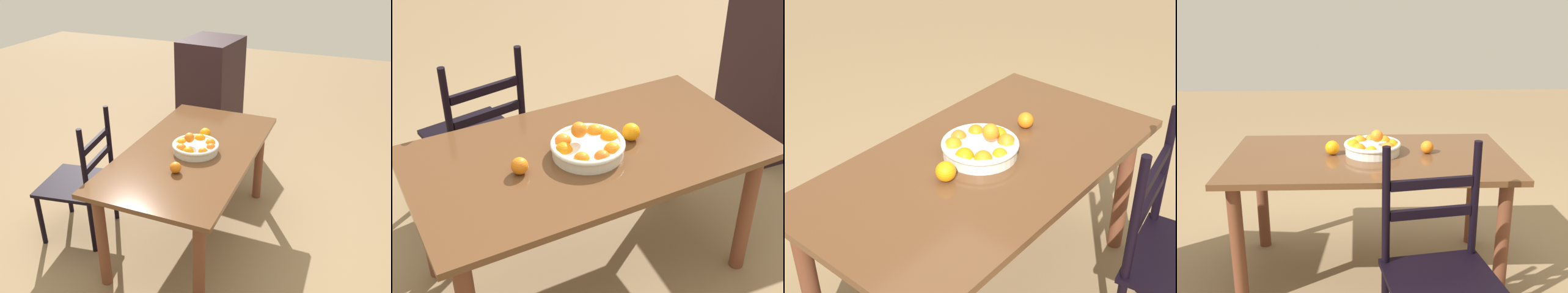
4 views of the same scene
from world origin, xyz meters
TOP-DOWN VIEW (x-y plane):
  - ground_plane at (0.00, 0.00)m, footprint 12.00×12.00m
  - dining_table at (0.00, 0.00)m, footprint 1.55×0.85m
  - chair_near_window at (-0.28, 0.76)m, footprint 0.53×0.53m
  - cabinet at (1.68, 0.48)m, footprint 0.68×0.59m
  - fruit_bowl at (-0.02, -0.03)m, footprint 0.32×0.32m
  - orange_loose_0 at (-0.33, -0.03)m, footprint 0.07×0.07m
  - orange_loose_1 at (0.20, -0.02)m, footprint 0.08×0.08m

SIDE VIEW (x-z plane):
  - ground_plane at x=0.00m, z-range 0.00..0.00m
  - chair_near_window at x=-0.28m, z-range -0.05..0.93m
  - cabinet at x=1.68m, z-range 0.00..1.11m
  - dining_table at x=0.00m, z-range 0.25..0.98m
  - orange_loose_0 at x=-0.33m, z-range 0.72..0.80m
  - orange_loose_1 at x=0.20m, z-range 0.72..0.80m
  - fruit_bowl at x=-0.02m, z-range 0.69..0.84m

